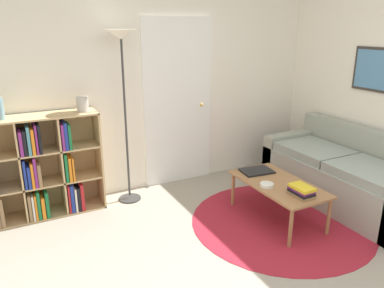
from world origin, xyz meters
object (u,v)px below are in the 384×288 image
coffee_table (278,186)px  vase_on_shelf (82,104)px  floor_lamp (122,56)px  bookshelf (35,171)px  bowl (267,185)px  laptop (257,171)px  couch (348,176)px

coffee_table → vase_on_shelf: (-1.61, 1.18, 0.77)m
floor_lamp → coffee_table: bearing=-43.1°
bookshelf → bowl: bookshelf is taller
coffee_table → bowl: bowl is taller
floor_lamp → vase_on_shelf: floor_lamp is taller
laptop → bowl: (-0.15, -0.36, 0.01)m
floor_lamp → vase_on_shelf: bearing=170.6°
bowl → vase_on_shelf: size_ratio=0.89×
bookshelf → floor_lamp: size_ratio=0.64×
floor_lamp → laptop: (1.17, -0.78, -1.18)m
couch → coffee_table: size_ratio=1.86×
floor_lamp → bowl: (1.03, -1.13, -1.17)m
floor_lamp → vase_on_shelf: (-0.42, 0.07, -0.46)m
vase_on_shelf → laptop: bearing=-28.0°
bowl → vase_on_shelf: 2.01m
floor_lamp → bowl: floor_lamp is taller
bookshelf → couch: (3.11, -1.20, -0.20)m
floor_lamp → couch: (2.16, -1.13, -1.30)m
floor_lamp → bowl: size_ratio=14.03×
floor_lamp → coffee_table: floor_lamp is taller
bookshelf → coffee_table: 2.45m
laptop → floor_lamp: bearing=146.5°
couch → coffee_table: 0.97m
bookshelf → floor_lamp: (0.94, -0.07, 1.10)m
laptop → vase_on_shelf: 1.94m
laptop → bowl: bearing=-112.2°
couch → coffee_table: (-0.97, 0.02, 0.07)m
bookshelf → couch: size_ratio=0.64×
bowl → vase_on_shelf: vase_on_shelf is taller
coffee_table → laptop: 0.34m
laptop → bookshelf: bearing=158.2°
couch → laptop: (-0.99, 0.36, 0.12)m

